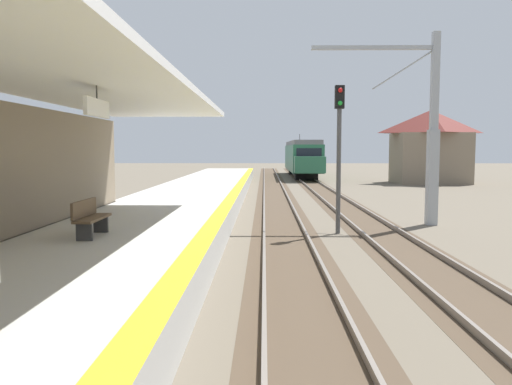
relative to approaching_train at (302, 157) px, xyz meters
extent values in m
cube|color=#B7B5AD|center=(-7.80, -40.15, -1.73)|extent=(5.00, 80.00, 0.90)
cube|color=yellow|center=(-5.55, -40.15, -1.27)|extent=(0.50, 80.00, 0.01)
cube|color=silver|center=(-7.90, -47.50, 2.17)|extent=(4.40, 24.00, 0.16)
cube|color=white|center=(-7.50, -45.50, 1.64)|extent=(0.08, 1.40, 0.36)
cylinder|color=#333333|center=(-7.50, -45.50, 1.96)|extent=(0.03, 0.03, 0.27)
cube|color=#4C3D2D|center=(-3.40, -36.15, -2.17)|extent=(2.34, 120.00, 0.01)
cube|color=slate|center=(-4.12, -36.15, -2.09)|extent=(0.08, 120.00, 0.15)
cube|color=slate|center=(-2.68, -36.15, -2.09)|extent=(0.08, 120.00, 0.15)
cube|color=#4C3D2D|center=(0.00, -36.15, -2.17)|extent=(2.34, 120.00, 0.01)
cube|color=slate|center=(-0.72, -36.15, -2.09)|extent=(0.08, 120.00, 0.15)
cube|color=slate|center=(0.72, -36.15, -2.09)|extent=(0.08, 120.00, 0.15)
cube|color=#286647|center=(0.00, 0.38, -0.11)|extent=(2.90, 18.00, 2.70)
cube|color=slate|center=(0.00, 0.38, 1.46)|extent=(2.67, 18.00, 0.44)
cube|color=black|center=(0.00, -8.64, 0.30)|extent=(2.32, 0.06, 1.21)
cube|color=#286647|center=(0.00, -9.42, -0.58)|extent=(2.78, 1.60, 1.49)
cube|color=black|center=(1.46, 0.38, 0.30)|extent=(0.04, 15.84, 0.86)
cylinder|color=#333333|center=(0.00, 3.98, 2.13)|extent=(0.06, 0.06, 0.90)
cube|color=black|center=(0.00, -5.47, -1.82)|extent=(2.17, 2.20, 0.72)
cube|color=black|center=(0.00, 6.23, -1.82)|extent=(2.17, 2.20, 0.72)
cylinder|color=#4C4C4C|center=(-1.50, -37.81, 0.02)|extent=(0.16, 0.16, 4.40)
cube|color=black|center=(-1.50, -37.81, 2.62)|extent=(0.32, 0.24, 0.80)
sphere|color=red|center=(-1.50, -37.95, 2.84)|extent=(0.16, 0.16, 0.16)
sphere|color=green|center=(-1.50, -37.95, 2.40)|extent=(0.16, 0.16, 0.16)
cube|color=#9EA3A8|center=(2.49, -35.63, -0.30)|extent=(0.40, 0.40, 3.75)
cube|color=#9EA3A8|center=(2.49, -35.63, 3.45)|extent=(0.28, 0.28, 3.75)
cube|color=#9EA3A8|center=(0.09, -35.63, 4.72)|extent=(4.80, 0.16, 0.16)
cylinder|color=#9EA3A8|center=(1.29, -35.63, 3.92)|extent=(2.47, 0.07, 1.60)
cube|color=brown|center=(-8.24, -43.78, -0.84)|extent=(0.44, 1.60, 0.06)
cube|color=brown|center=(-8.44, -43.78, -0.60)|extent=(0.06, 1.60, 0.40)
cube|color=#333333|center=(-8.24, -44.38, -1.06)|extent=(0.36, 0.08, 0.44)
cube|color=#333333|center=(-8.24, -43.18, -1.06)|extent=(0.36, 0.08, 0.44)
cube|color=#7F705B|center=(10.44, -10.48, 0.02)|extent=(6.00, 4.80, 4.40)
pyramid|color=maroon|center=(10.44, -10.48, 3.22)|extent=(6.60, 5.28, 2.00)
camera|label=1|loc=(-4.13, -55.90, 0.82)|focal=36.01mm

